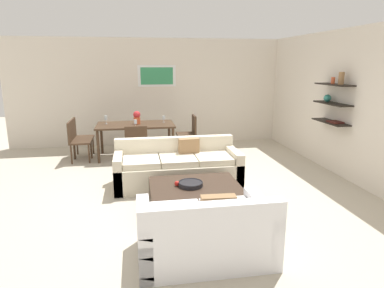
{
  "coord_description": "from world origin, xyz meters",
  "views": [
    {
      "loc": [
        -0.79,
        -5.27,
        2.09
      ],
      "look_at": [
        0.15,
        0.2,
        0.75
      ],
      "focal_mm": 31.53,
      "sensor_mm": 36.0,
      "label": 1
    }
  ],
  "objects_px": {
    "wine_glass_left_far": "(106,118)",
    "centerpiece_vase": "(137,117)",
    "dining_chair_right_far": "(189,131)",
    "dining_chair_left_far": "(79,135)",
    "decorative_bowl": "(191,184)",
    "apple_on_coffee_table": "(177,184)",
    "dining_chair_foot": "(136,144)",
    "coffee_table": "(196,199)",
    "sofa_beige": "(177,168)",
    "wine_glass_foot": "(135,122)",
    "wine_glass_right_far": "(164,118)",
    "loveseat_white": "(205,233)",
    "dining_table": "(136,127)",
    "dining_chair_left_near": "(76,139)"
  },
  "relations": [
    {
      "from": "dining_chair_foot",
      "to": "centerpiece_vase",
      "type": "xyz_separation_m",
      "value": [
        0.04,
        0.9,
        0.4
      ]
    },
    {
      "from": "dining_chair_left_near",
      "to": "wine_glass_right_far",
      "type": "relative_size",
      "value": 5.81
    },
    {
      "from": "coffee_table",
      "to": "dining_chair_right_far",
      "type": "bearing_deg",
      "value": 82.19
    },
    {
      "from": "dining_chair_foot",
      "to": "dining_chair_right_far",
      "type": "bearing_deg",
      "value": 40.87
    },
    {
      "from": "dining_table",
      "to": "dining_chair_left_near",
      "type": "bearing_deg",
      "value": -170.42
    },
    {
      "from": "wine_glass_foot",
      "to": "centerpiece_vase",
      "type": "bearing_deg",
      "value": 85.07
    },
    {
      "from": "coffee_table",
      "to": "wine_glass_left_far",
      "type": "bearing_deg",
      "value": 114.06
    },
    {
      "from": "dining_chair_right_far",
      "to": "dining_chair_left_far",
      "type": "relative_size",
      "value": 1.0
    },
    {
      "from": "dining_chair_left_far",
      "to": "wine_glass_right_far",
      "type": "relative_size",
      "value": 5.81
    },
    {
      "from": "dining_chair_foot",
      "to": "dining_table",
      "type": "bearing_deg",
      "value": 90.0
    },
    {
      "from": "dining_chair_foot",
      "to": "dining_chair_left_near",
      "type": "relative_size",
      "value": 1.0
    },
    {
      "from": "loveseat_white",
      "to": "dining_table",
      "type": "xyz_separation_m",
      "value": [
        -0.7,
        4.33,
        0.39
      ]
    },
    {
      "from": "wine_glass_foot",
      "to": "loveseat_white",
      "type": "bearing_deg",
      "value": -79.93
    },
    {
      "from": "apple_on_coffee_table",
      "to": "dining_chair_left_far",
      "type": "bearing_deg",
      "value": 118.8
    },
    {
      "from": "loveseat_white",
      "to": "centerpiece_vase",
      "type": "height_order",
      "value": "centerpiece_vase"
    },
    {
      "from": "coffee_table",
      "to": "dining_chair_left_far",
      "type": "height_order",
      "value": "dining_chair_left_far"
    },
    {
      "from": "dining_chair_right_far",
      "to": "dining_chair_foot",
      "type": "relative_size",
      "value": 1.0
    },
    {
      "from": "coffee_table",
      "to": "centerpiece_vase",
      "type": "bearing_deg",
      "value": 103.66
    },
    {
      "from": "coffee_table",
      "to": "apple_on_coffee_table",
      "type": "height_order",
      "value": "apple_on_coffee_table"
    },
    {
      "from": "sofa_beige",
      "to": "centerpiece_vase",
      "type": "relative_size",
      "value": 7.39
    },
    {
      "from": "sofa_beige",
      "to": "wine_glass_foot",
      "type": "xyz_separation_m",
      "value": [
        -0.69,
        1.56,
        0.57
      ]
    },
    {
      "from": "dining_chair_foot",
      "to": "wine_glass_left_far",
      "type": "relative_size",
      "value": 4.62
    },
    {
      "from": "dining_chair_left_far",
      "to": "decorative_bowl",
      "type": "bearing_deg",
      "value": -59.0
    },
    {
      "from": "dining_chair_foot",
      "to": "centerpiece_vase",
      "type": "height_order",
      "value": "centerpiece_vase"
    },
    {
      "from": "decorative_bowl",
      "to": "dining_chair_right_far",
      "type": "bearing_deg",
      "value": 80.96
    },
    {
      "from": "wine_glass_right_far",
      "to": "wine_glass_left_far",
      "type": "xyz_separation_m",
      "value": [
        -1.3,
        0.0,
        0.03
      ]
    },
    {
      "from": "decorative_bowl",
      "to": "dining_chair_foot",
      "type": "distance_m",
      "value": 2.36
    },
    {
      "from": "wine_glass_foot",
      "to": "wine_glass_right_far",
      "type": "distance_m",
      "value": 0.84
    },
    {
      "from": "dining_chair_foot",
      "to": "wine_glass_right_far",
      "type": "height_order",
      "value": "wine_glass_right_far"
    },
    {
      "from": "dining_table",
      "to": "dining_chair_right_far",
      "type": "xyz_separation_m",
      "value": [
        1.27,
        0.21,
        -0.17
      ]
    },
    {
      "from": "dining_table",
      "to": "dining_chair_foot",
      "type": "height_order",
      "value": "dining_chair_foot"
    },
    {
      "from": "decorative_bowl",
      "to": "apple_on_coffee_table",
      "type": "relative_size",
      "value": 4.61
    },
    {
      "from": "dining_table",
      "to": "dining_chair_foot",
      "type": "distance_m",
      "value": 0.9
    },
    {
      "from": "apple_on_coffee_table",
      "to": "dining_chair_foot",
      "type": "relative_size",
      "value": 0.09
    },
    {
      "from": "dining_chair_right_far",
      "to": "wine_glass_right_far",
      "type": "relative_size",
      "value": 5.81
    },
    {
      "from": "loveseat_white",
      "to": "dining_chair_right_far",
      "type": "xyz_separation_m",
      "value": [
        0.57,
        4.55,
        0.21
      ]
    },
    {
      "from": "sofa_beige",
      "to": "dining_chair_left_near",
      "type": "xyz_separation_m",
      "value": [
        -1.96,
        1.76,
        0.21
      ]
    },
    {
      "from": "decorative_bowl",
      "to": "wine_glass_left_far",
      "type": "xyz_separation_m",
      "value": [
        -1.39,
        3.24,
        0.47
      ]
    },
    {
      "from": "apple_on_coffee_table",
      "to": "centerpiece_vase",
      "type": "xyz_separation_m",
      "value": [
        -0.51,
        3.11,
        0.48
      ]
    },
    {
      "from": "dining_table",
      "to": "dining_chair_right_far",
      "type": "distance_m",
      "value": 1.3
    },
    {
      "from": "decorative_bowl",
      "to": "apple_on_coffee_table",
      "type": "height_order",
      "value": "apple_on_coffee_table"
    },
    {
      "from": "dining_table",
      "to": "dining_chair_left_near",
      "type": "relative_size",
      "value": 1.95
    },
    {
      "from": "sofa_beige",
      "to": "loveseat_white",
      "type": "xyz_separation_m",
      "value": [
        0.0,
        -2.36,
        0.0
      ]
    },
    {
      "from": "decorative_bowl",
      "to": "wine_glass_foot",
      "type": "xyz_separation_m",
      "value": [
        -0.74,
        2.7,
        0.45
      ]
    },
    {
      "from": "centerpiece_vase",
      "to": "dining_chair_right_far",
      "type": "bearing_deg",
      "value": 8.96
    },
    {
      "from": "wine_glass_foot",
      "to": "wine_glass_left_far",
      "type": "distance_m",
      "value": 0.84
    },
    {
      "from": "coffee_table",
      "to": "dining_chair_right_far",
      "type": "height_order",
      "value": "dining_chair_right_far"
    },
    {
      "from": "dining_chair_left_far",
      "to": "wine_glass_left_far",
      "type": "relative_size",
      "value": 4.62
    },
    {
      "from": "centerpiece_vase",
      "to": "sofa_beige",
      "type": "bearing_deg",
      "value": -71.8
    },
    {
      "from": "wine_glass_left_far",
      "to": "centerpiece_vase",
      "type": "bearing_deg",
      "value": -8.08
    }
  ]
}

